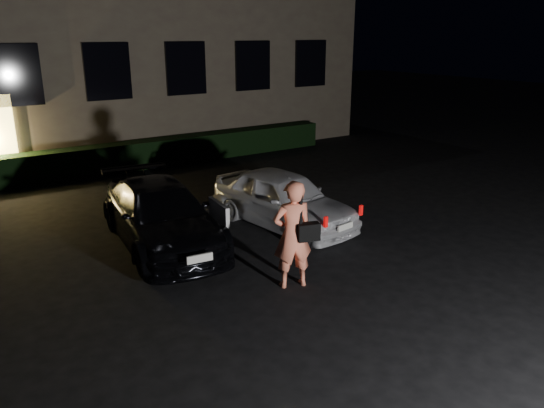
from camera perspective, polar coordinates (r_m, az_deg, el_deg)
ground at (r=8.60m, az=7.63°, el=-10.93°), size 80.00×80.00×0.00m
hedge at (r=17.25m, az=-16.04°, el=4.86°), size 15.00×0.70×0.85m
sedan at (r=10.92m, az=-11.84°, el=-1.17°), size 2.20×4.49×1.25m
hatch at (r=11.71m, az=1.20°, el=0.57°), size 1.97×3.86×1.26m
man at (r=8.82m, az=2.27°, el=-3.29°), size 0.78×0.63×1.86m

